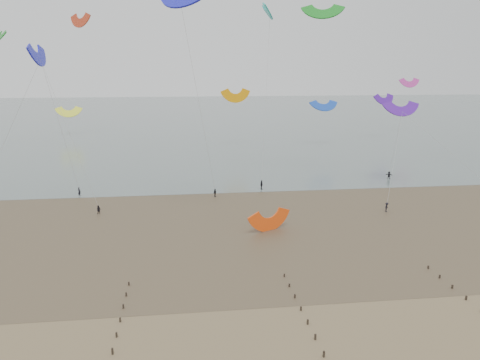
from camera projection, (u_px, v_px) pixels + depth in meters
ground at (270, 336)px, 43.14m from camera, size 500.00×500.00×0.00m
sea_and_shore at (206, 219)px, 75.82m from camera, size 500.00×665.00×0.03m
kitesurfer_lead at (79, 192)px, 89.29m from camera, size 0.75×0.71×1.73m
kitesurfers at (343, 189)px, 91.46m from camera, size 115.56×24.09×1.88m
grounded_kite at (269, 230)px, 70.76m from camera, size 7.88×7.24×3.50m
kites_airborne at (216, 77)px, 125.60m from camera, size 248.29×112.82×36.69m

